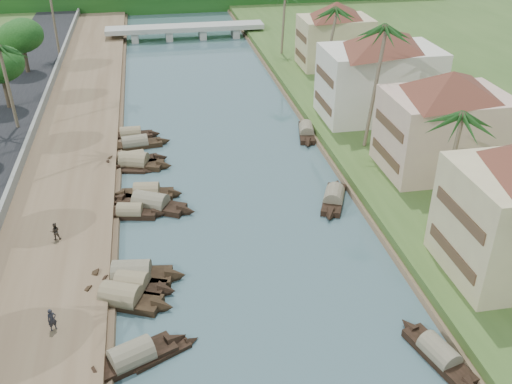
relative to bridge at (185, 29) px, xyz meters
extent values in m
plane|color=#3E585E|center=(0.00, -72.00, -1.72)|extent=(220.00, 220.00, 0.00)
cube|color=brown|center=(-16.00, -52.00, -1.32)|extent=(10.00, 180.00, 0.80)
cube|color=#365120|center=(19.00, -52.00, -1.12)|extent=(16.00, 180.00, 1.20)
cube|color=slate|center=(-20.20, -52.00, -0.37)|extent=(0.40, 180.00, 1.10)
cube|color=#9C9B92|center=(0.00, 0.00, 0.28)|extent=(28.00, 4.00, 0.80)
cube|color=#9C9B92|center=(-9.00, 0.00, -0.82)|extent=(1.20, 3.50, 1.80)
cube|color=#9C9B92|center=(-3.00, 0.00, -0.82)|extent=(1.20, 3.50, 1.80)
cube|color=#9C9B92|center=(3.00, 0.00, -0.82)|extent=(1.20, 3.50, 1.80)
cube|color=#9C9B92|center=(9.00, 0.00, -0.82)|extent=(1.20, 3.50, 1.80)
cube|color=#4F3625|center=(12.95, -74.00, 1.48)|extent=(0.10, 6.40, 0.90)
cube|color=#4F3625|center=(12.95, -74.00, 4.68)|extent=(0.10, 6.40, 0.90)
cube|color=tan|center=(20.00, -58.00, 3.23)|extent=(11.00, 8.00, 7.50)
pyramid|color=#5C2B20|center=(20.00, -58.00, 8.08)|extent=(14.11, 14.11, 2.20)
cube|color=#4F3625|center=(14.45, -58.00, 1.35)|extent=(0.10, 6.40, 0.90)
cube|color=#4F3625|center=(14.45, -58.00, 4.35)|extent=(0.10, 6.40, 0.90)
cube|color=beige|center=(19.00, -44.00, 3.48)|extent=(13.00, 8.00, 8.00)
pyramid|color=#5C2B20|center=(19.00, -44.00, 8.58)|extent=(15.59, 15.59, 2.20)
cube|color=#4F3625|center=(12.45, -44.00, 1.48)|extent=(0.10, 6.40, 0.90)
cube|color=#4F3625|center=(12.45, -44.00, 4.68)|extent=(0.10, 6.40, 0.90)
cube|color=#CDBE89|center=(20.00, -24.00, 2.98)|extent=(10.00, 7.00, 7.00)
pyramid|color=#5C2B20|center=(20.00, -24.00, 7.58)|extent=(12.62, 12.62, 2.20)
cube|color=#4F3625|center=(14.95, -24.00, 1.23)|extent=(0.10, 5.60, 0.90)
cube|color=#4F3625|center=(14.95, -24.00, 4.03)|extent=(0.10, 5.60, 0.90)
cube|color=black|center=(-9.39, -77.11, -1.52)|extent=(5.78, 3.79, 0.70)
cone|color=black|center=(-6.57, -75.91, -1.44)|extent=(2.09, 2.08, 1.77)
cone|color=black|center=(-12.22, -78.32, -1.44)|extent=(2.09, 2.08, 1.77)
cylinder|color=gray|center=(-9.39, -77.11, -1.14)|extent=(4.61, 3.35, 1.84)
cube|color=black|center=(-10.14, -71.27, -1.52)|extent=(6.00, 4.09, 0.70)
cone|color=black|center=(-7.25, -72.56, -1.44)|extent=(2.22, 2.26, 1.92)
cone|color=black|center=(-13.03, -69.97, -1.44)|extent=(2.22, 2.26, 1.92)
cylinder|color=#867D55|center=(-10.14, -71.27, -1.14)|extent=(4.80, 3.61, 2.01)
cube|color=black|center=(-9.37, -69.95, -1.52)|extent=(5.11, 3.42, 0.70)
cone|color=black|center=(-6.90, -70.89, -1.44)|extent=(1.91, 2.05, 1.81)
cone|color=black|center=(-11.85, -69.01, -1.44)|extent=(1.91, 2.05, 1.81)
cylinder|color=#867D55|center=(-9.37, -69.95, -1.14)|extent=(4.09, 3.08, 1.91)
cube|color=black|center=(-9.41, -68.83, -1.52)|extent=(6.08, 2.88, 0.70)
cone|color=black|center=(-6.19, -69.27, -1.44)|extent=(1.95, 2.10, 2.07)
cone|color=black|center=(-12.63, -68.38, -1.44)|extent=(1.95, 2.10, 2.07)
cylinder|color=gray|center=(-9.41, -68.83, -1.14)|extent=(4.72, 2.77, 2.18)
cube|color=black|center=(-9.58, -59.68, -1.52)|extent=(4.75, 2.29, 0.70)
cone|color=black|center=(-7.09, -60.17, -1.44)|extent=(1.54, 1.52, 1.44)
cone|color=black|center=(-12.07, -59.19, -1.44)|extent=(1.54, 1.52, 1.44)
cylinder|color=#867D55|center=(-9.58, -59.68, -1.14)|extent=(3.71, 2.14, 1.49)
cube|color=black|center=(-8.08, -56.53, -1.52)|extent=(5.03, 2.41, 0.70)
cone|color=black|center=(-5.42, -56.88, -1.44)|extent=(1.62, 1.79, 1.77)
cone|color=black|center=(-10.74, -56.18, -1.44)|extent=(1.62, 1.79, 1.77)
cylinder|color=#867D55|center=(-8.08, -56.53, -1.14)|extent=(3.91, 2.34, 1.87)
cube|color=black|center=(-7.76, -58.55, -1.52)|extent=(6.50, 4.63, 0.70)
cone|color=black|center=(-4.64, -60.20, -1.44)|extent=(2.39, 2.35, 1.91)
cone|color=black|center=(-10.88, -56.91, -1.44)|extent=(2.39, 2.35, 1.91)
cylinder|color=gray|center=(-7.76, -58.55, -1.14)|extent=(5.21, 4.00, 1.97)
cube|color=black|center=(-9.21, -49.82, -1.52)|extent=(6.15, 3.75, 0.70)
cone|color=black|center=(-6.15, -50.91, -1.44)|extent=(2.16, 2.19, 1.91)
cone|color=black|center=(-12.27, -48.74, -1.44)|extent=(2.16, 2.19, 1.91)
cylinder|color=#867D55|center=(-9.21, -49.82, -1.14)|extent=(4.87, 3.37, 1.99)
cube|color=black|center=(-9.45, -49.49, -1.52)|extent=(5.69, 2.68, 0.70)
cone|color=black|center=(-6.45, -49.04, -1.44)|extent=(1.82, 1.91, 1.86)
cone|color=black|center=(-12.45, -49.95, -1.44)|extent=(1.82, 1.91, 1.86)
cylinder|color=#867D55|center=(-9.45, -49.49, -1.14)|extent=(4.42, 2.56, 1.95)
cube|color=black|center=(-9.13, -45.20, -1.52)|extent=(5.95, 2.33, 0.70)
cone|color=black|center=(-5.94, -44.80, -1.44)|extent=(1.80, 1.64, 1.64)
cone|color=black|center=(-12.32, -45.61, -1.44)|extent=(1.80, 1.64, 1.64)
cylinder|color=gray|center=(-9.13, -45.20, -1.14)|extent=(4.60, 2.22, 1.68)
cube|color=black|center=(-9.58, -42.60, -1.52)|extent=(4.84, 1.59, 0.70)
cone|color=black|center=(-6.90, -42.59, -1.44)|extent=(1.40, 1.42, 1.57)
cone|color=black|center=(-12.27, -42.61, -1.44)|extent=(1.40, 1.42, 1.57)
cylinder|color=#867D55|center=(-9.58, -42.60, -1.14)|extent=(3.70, 1.65, 1.64)
cube|color=black|center=(9.33, -80.34, -1.52)|extent=(2.84, 5.53, 0.70)
cone|color=black|center=(8.56, -77.49, -1.44)|extent=(1.70, 1.81, 1.53)
cylinder|color=gray|center=(9.33, -80.34, -1.14)|extent=(2.57, 4.33, 1.57)
cube|color=black|center=(8.73, -60.60, -1.52)|extent=(3.78, 5.68, 0.70)
cone|color=black|center=(9.95, -57.83, -1.44)|extent=(2.06, 2.06, 1.73)
cone|color=black|center=(7.51, -63.37, -1.44)|extent=(2.06, 2.06, 1.73)
cylinder|color=gray|center=(8.73, -60.60, -1.14)|extent=(3.32, 4.53, 1.80)
cube|color=black|center=(10.24, -45.41, -1.52)|extent=(2.77, 5.87, 0.70)
cone|color=black|center=(10.89, -42.33, -1.44)|extent=(1.76, 1.87, 1.64)
cone|color=black|center=(9.58, -48.49, -1.44)|extent=(1.76, 1.87, 1.64)
cylinder|color=gray|center=(10.24, -45.41, -1.14)|extent=(2.55, 4.58, 1.69)
cube|color=black|center=(-7.57, -76.94, -1.62)|extent=(3.88, 2.49, 0.35)
cone|color=black|center=(-5.60, -75.98, -1.62)|extent=(1.25, 1.21, 0.87)
cone|color=black|center=(-9.54, -77.91, -1.62)|extent=(1.25, 1.21, 0.87)
cube|color=black|center=(-9.98, -51.01, -1.62)|extent=(3.99, 1.65, 0.35)
cone|color=black|center=(-7.84, -51.51, -1.62)|extent=(1.13, 0.99, 0.78)
cone|color=black|center=(-12.13, -50.51, -1.62)|extent=(1.13, 0.99, 0.78)
cylinder|color=#715D4B|center=(16.00, -66.69, 4.17)|extent=(0.80, 0.36, 9.38)
sphere|color=#1A4316|center=(16.00, -66.69, 8.67)|extent=(3.20, 3.20, 3.20)
cylinder|color=#715D4B|center=(15.00, -51.80, 5.76)|extent=(1.42, 0.36, 12.56)
sphere|color=#1A4316|center=(15.00, -51.80, 11.80)|extent=(3.20, 3.20, 3.20)
cylinder|color=#715D4B|center=(16.00, -32.94, 4.62)|extent=(1.78, 0.36, 10.23)
sphere|color=#1A4316|center=(16.00, -32.94, 9.55)|extent=(3.20, 3.20, 3.20)
cylinder|color=#715D4B|center=(-22.00, -40.31, 4.27)|extent=(0.53, 0.36, 9.19)
sphere|color=#1A4316|center=(-22.00, -40.31, 8.68)|extent=(3.20, 3.20, 3.20)
cylinder|color=#715D4B|center=(14.00, -16.31, 4.09)|extent=(0.76, 0.36, 9.23)
cylinder|color=#715D4B|center=(-20.50, -11.61, 5.77)|extent=(0.46, 0.36, 12.19)
cylinder|color=#453827|center=(-24.00, -33.65, 1.45)|extent=(0.60, 0.60, 3.62)
ellipsoid|color=#143E10|center=(-24.00, -33.65, 4.90)|extent=(4.93, 4.93, 4.06)
cylinder|color=#453827|center=(-24.00, -19.56, 1.40)|extent=(0.60, 0.60, 3.52)
ellipsoid|color=#143E10|center=(-24.00, -19.56, 4.76)|extent=(5.45, 5.45, 4.48)
cylinder|color=#453827|center=(24.00, -43.66, 1.39)|extent=(0.60, 0.60, 3.90)
ellipsoid|color=#143E10|center=(24.00, -43.66, 5.12)|extent=(3.96, 3.96, 3.26)
imported|color=#23232A|center=(-14.29, -74.04, -0.12)|extent=(0.70, 0.63, 1.61)
imported|color=#393028|center=(-15.32, -63.41, -0.17)|extent=(0.81, 0.67, 1.51)
camera|label=1|loc=(-6.58, -103.56, 24.91)|focal=40.00mm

